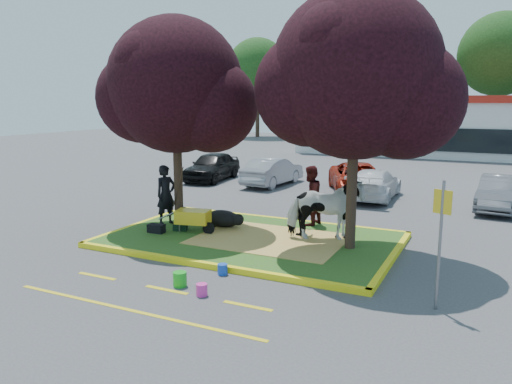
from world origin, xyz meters
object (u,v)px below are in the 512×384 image
at_px(wheelbarrow, 193,217).
at_px(calf, 223,218).
at_px(car_black, 212,166).
at_px(handler, 166,195).
at_px(bucket_green, 180,279).
at_px(cow, 325,210).
at_px(bucket_blue, 223,269).
at_px(car_silver, 273,171).
at_px(bucket_pink, 202,290).
at_px(sign_post, 441,231).

bearing_deg(wheelbarrow, calf, 51.61).
bearing_deg(car_black, calf, -63.08).
relative_size(handler, bucket_green, 5.77).
distance_m(cow, calf, 3.45).
relative_size(calf, bucket_blue, 4.71).
relative_size(bucket_blue, car_silver, 0.06).
relative_size(cow, handler, 1.11).
bearing_deg(cow, handler, 72.63).
bearing_deg(car_black, handler, -73.47).
bearing_deg(calf, bucket_pink, -73.62).
height_order(cow, car_silver, cow).
relative_size(calf, handler, 0.63).
bearing_deg(handler, bucket_green, -119.65).
distance_m(cow, bucket_blue, 3.79).
xyz_separation_m(sign_post, car_black, (-12.35, 12.09, -0.89)).
bearing_deg(car_black, car_silver, -6.02).
xyz_separation_m(wheelbarrow, car_black, (-5.08, 9.66, 0.11)).
height_order(handler, bucket_blue, handler).
bearing_deg(calf, wheelbarrow, -124.00).
bearing_deg(calf, cow, -10.14).
height_order(sign_post, bucket_pink, sign_post).
height_order(handler, car_silver, handler).
height_order(handler, bucket_pink, handler).
relative_size(handler, bucket_pink, 7.32).
relative_size(cow, car_black, 0.50).
bearing_deg(bucket_pink, car_silver, 107.78).
bearing_deg(cow, calf, 66.91).
xyz_separation_m(cow, bucket_green, (-1.90, -4.47, -0.88)).
bearing_deg(bucket_green, handler, 128.85).
height_order(calf, wheelbarrow, wheelbarrow).
distance_m(bucket_pink, car_silver, 14.18).
bearing_deg(car_silver, calf, 108.05).
bearing_deg(bucket_blue, car_black, 121.69).
distance_m(wheelbarrow, bucket_blue, 3.55).
bearing_deg(bucket_green, cow, 67.00).
relative_size(wheelbarrow, bucket_blue, 6.99).
relative_size(calf, wheelbarrow, 0.67).
height_order(wheelbarrow, bucket_green, wheelbarrow).
xyz_separation_m(wheelbarrow, bucket_pink, (2.69, -3.86, -0.49)).
bearing_deg(calf, sign_post, -34.89).
bearing_deg(wheelbarrow, bucket_blue, -58.69).
distance_m(wheelbarrow, bucket_pink, 4.73).
xyz_separation_m(cow, calf, (-3.39, 0.11, -0.64)).
height_order(bucket_blue, car_silver, car_silver).
relative_size(sign_post, bucket_green, 7.85).
xyz_separation_m(bucket_blue, car_black, (-7.52, 12.19, 0.60)).
xyz_separation_m(cow, car_silver, (-5.49, 8.77, -0.38)).
relative_size(calf, sign_post, 0.47).
bearing_deg(wheelbarrow, bucket_green, -74.21).
bearing_deg(sign_post, calf, 174.32).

